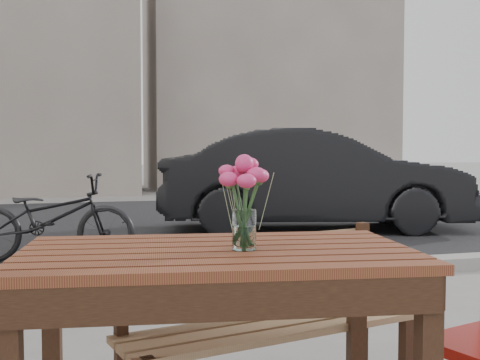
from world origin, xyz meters
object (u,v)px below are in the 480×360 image
object	(u,v)px
main_vase	(244,191)
bicycle	(49,218)
main_table	(217,288)
parked_car	(314,180)

from	to	relation	value
main_vase	bicycle	distance (m)	4.35
main_table	main_vase	bearing A→B (deg)	-17.77
main_table	parked_car	size ratio (longest dim) A/B	0.33
main_table	bicycle	bearing A→B (deg)	106.99
main_table	main_vase	world-z (taller)	main_vase
parked_car	bicycle	distance (m)	3.71
parked_car	bicycle	xyz separation A→B (m)	(-3.39, -1.49, -0.25)
main_vase	bicycle	world-z (taller)	main_vase
main_table	parked_car	bearing A→B (deg)	72.46
main_table	bicycle	world-z (taller)	bicycle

